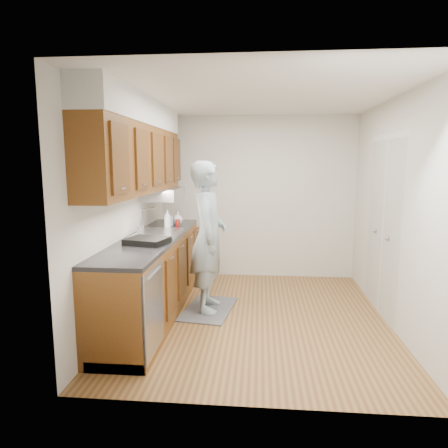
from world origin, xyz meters
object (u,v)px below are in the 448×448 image
object	(u,v)px
soap_bottle_c	(177,218)
dish_rack	(147,241)
soap_bottle_a	(167,219)
person	(208,227)
soda_can	(178,223)
soap_bottle_b	(169,219)

from	to	relation	value
soap_bottle_c	dish_rack	xyz separation A→B (m)	(-0.04, -1.35, -0.06)
soap_bottle_a	person	bearing A→B (deg)	-34.83
soap_bottle_a	dish_rack	bearing A→B (deg)	-89.13
person	soda_can	bearing A→B (deg)	40.52
person	dish_rack	world-z (taller)	person
soap_bottle_c	soda_can	bearing A→B (deg)	-77.07
soap_bottle_a	soap_bottle_c	size ratio (longest dim) A/B	1.31
soda_can	soap_bottle_c	bearing A→B (deg)	102.93
soap_bottle_b	soap_bottle_c	bearing A→B (deg)	61.16
soap_bottle_b	soda_can	world-z (taller)	soap_bottle_b
soap_bottle_a	soap_bottle_c	xyz separation A→B (m)	(0.06, 0.34, -0.03)
person	soap_bottle_b	world-z (taller)	person
soda_can	dish_rack	size ratio (longest dim) A/B	0.26
person	soap_bottle_c	distance (m)	0.92
soap_bottle_b	soap_bottle_c	xyz separation A→B (m)	(0.09, 0.16, -0.00)
soap_bottle_c	person	bearing A→B (deg)	-54.79
person	soap_bottle_b	bearing A→B (deg)	42.75
soap_bottle_b	soap_bottle_c	world-z (taller)	soap_bottle_b
soap_bottle_b	soda_can	distance (m)	0.19
soap_bottle_b	soap_bottle_c	distance (m)	0.18
soda_can	dish_rack	xyz separation A→B (m)	(-0.10, -1.09, -0.02)
soap_bottle_a	soda_can	xyz separation A→B (m)	(0.12, 0.08, -0.07)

